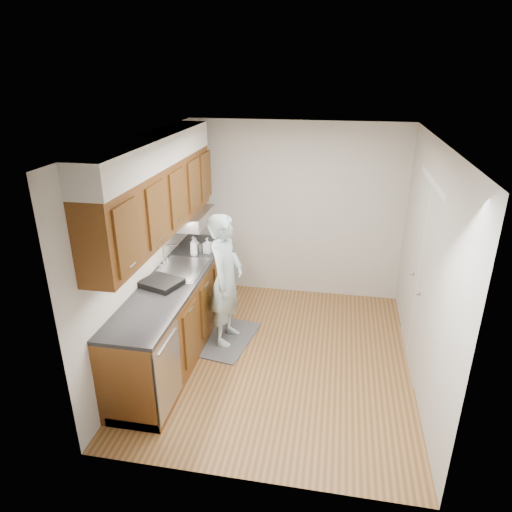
{
  "coord_description": "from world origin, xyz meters",
  "views": [
    {
      "loc": [
        0.56,
        -4.44,
        3.16
      ],
      "look_at": [
        -0.3,
        0.25,
        1.16
      ],
      "focal_mm": 32.0,
      "sensor_mm": 36.0,
      "label": 1
    }
  ],
  "objects_px": {
    "person": "(226,272)",
    "soap_bottle_b": "(207,245)",
    "dish_rack": "(161,283)",
    "steel_can": "(200,248)",
    "soap_bottle_c": "(195,243)",
    "soap_bottle_a": "(194,246)"
  },
  "relations": [
    {
      "from": "soap_bottle_a",
      "to": "dish_rack",
      "type": "xyz_separation_m",
      "value": [
        -0.09,
        -0.88,
        -0.1
      ]
    },
    {
      "from": "person",
      "to": "soap_bottle_b",
      "type": "bearing_deg",
      "value": 40.13
    },
    {
      "from": "soap_bottle_b",
      "to": "steel_can",
      "type": "height_order",
      "value": "soap_bottle_b"
    },
    {
      "from": "person",
      "to": "soap_bottle_c",
      "type": "distance_m",
      "value": 0.83
    },
    {
      "from": "steel_can",
      "to": "dish_rack",
      "type": "distance_m",
      "value": 1.0
    },
    {
      "from": "soap_bottle_a",
      "to": "soap_bottle_b",
      "type": "height_order",
      "value": "soap_bottle_a"
    },
    {
      "from": "soap_bottle_a",
      "to": "soap_bottle_b",
      "type": "relative_size",
      "value": 1.26
    },
    {
      "from": "person",
      "to": "dish_rack",
      "type": "xyz_separation_m",
      "value": [
        -0.6,
        -0.49,
        0.04
      ]
    },
    {
      "from": "steel_can",
      "to": "soap_bottle_b",
      "type": "bearing_deg",
      "value": 9.47
    },
    {
      "from": "soap_bottle_a",
      "to": "soap_bottle_b",
      "type": "distance_m",
      "value": 0.19
    },
    {
      "from": "soap_bottle_b",
      "to": "dish_rack",
      "type": "bearing_deg",
      "value": -103.08
    },
    {
      "from": "soap_bottle_b",
      "to": "soap_bottle_c",
      "type": "height_order",
      "value": "soap_bottle_b"
    },
    {
      "from": "steel_can",
      "to": "person",
      "type": "bearing_deg",
      "value": -47.23
    },
    {
      "from": "steel_can",
      "to": "dish_rack",
      "type": "bearing_deg",
      "value": -97.8
    },
    {
      "from": "soap_bottle_b",
      "to": "dish_rack",
      "type": "relative_size",
      "value": 0.5
    },
    {
      "from": "person",
      "to": "soap_bottle_c",
      "type": "height_order",
      "value": "person"
    },
    {
      "from": "soap_bottle_c",
      "to": "steel_can",
      "type": "relative_size",
      "value": 1.38
    },
    {
      "from": "person",
      "to": "dish_rack",
      "type": "height_order",
      "value": "person"
    },
    {
      "from": "person",
      "to": "steel_can",
      "type": "distance_m",
      "value": 0.68
    },
    {
      "from": "soap_bottle_b",
      "to": "dish_rack",
      "type": "height_order",
      "value": "soap_bottle_b"
    },
    {
      "from": "soap_bottle_b",
      "to": "soap_bottle_a",
      "type": "bearing_deg",
      "value": -139.03
    },
    {
      "from": "dish_rack",
      "to": "person",
      "type": "bearing_deg",
      "value": 58.89
    }
  ]
}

